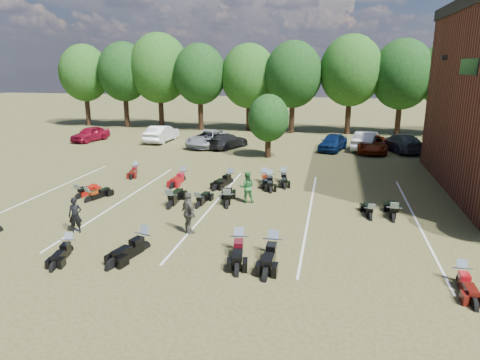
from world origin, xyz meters
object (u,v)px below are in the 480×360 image
(car_4, at_px, (333,142))
(person_grey, at_px, (189,213))
(person_green, at_px, (247,187))
(person_black, at_px, (75,215))
(motorcycle_14, at_px, (136,173))
(motorcycle_7, at_px, (79,198))
(motorcycle_3, at_px, (144,250))
(car_0, at_px, (90,134))

(car_4, height_order, person_grey, person_grey)
(person_green, xyz_separation_m, person_grey, (-1.59, -4.80, 0.09))
(person_black, bearing_deg, car_4, 43.50)
(car_4, relative_size, person_black, 2.66)
(person_grey, distance_m, motorcycle_14, 11.67)
(car_4, relative_size, motorcycle_7, 1.98)
(person_green, distance_m, person_grey, 5.05)
(car_4, distance_m, motorcycle_7, 21.57)
(person_black, distance_m, person_grey, 4.95)
(car_4, height_order, motorcycle_3, car_4)
(motorcycle_14, bearing_deg, person_grey, -67.59)
(car_4, xyz_separation_m, person_grey, (-5.95, -20.28, 0.22))
(person_black, xyz_separation_m, motorcycle_7, (-2.70, 4.42, -0.79))
(motorcycle_3, xyz_separation_m, motorcycle_7, (-6.32, 5.48, 0.00))
(person_black, distance_m, motorcycle_14, 10.51)
(person_green, distance_m, motorcycle_14, 9.71)
(car_0, bearing_deg, person_black, -47.90)
(car_0, distance_m, motorcycle_3, 26.94)
(car_4, bearing_deg, motorcycle_7, -113.09)
(person_green, relative_size, motorcycle_14, 0.83)
(car_0, relative_size, person_grey, 2.19)
(car_4, bearing_deg, car_0, -163.65)
(car_0, height_order, motorcycle_14, car_0)
(person_green, bearing_deg, person_black, 27.57)
(motorcycle_14, bearing_deg, car_4, 25.95)
(person_grey, bearing_deg, motorcycle_14, -8.83)
(person_green, height_order, person_grey, person_grey)
(person_green, distance_m, motorcycle_3, 7.41)
(person_grey, bearing_deg, car_0, -5.74)
(car_0, height_order, person_black, person_black)
(motorcycle_3, bearing_deg, person_grey, 72.96)
(person_black, relative_size, person_grey, 0.84)
(person_green, height_order, motorcycle_3, person_green)
(person_black, xyz_separation_m, person_grey, (4.85, 0.95, 0.14))
(person_black, xyz_separation_m, person_green, (6.44, 5.75, 0.05))
(car_0, relative_size, motorcycle_3, 1.67)
(car_0, distance_m, car_4, 22.68)
(person_green, relative_size, person_grey, 0.90)
(person_green, bearing_deg, car_4, -119.92)
(person_black, height_order, motorcycle_14, person_black)
(person_green, height_order, motorcycle_7, person_green)
(motorcycle_7, xyz_separation_m, motorcycle_14, (0.58, 5.84, 0.00))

